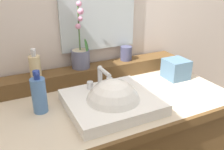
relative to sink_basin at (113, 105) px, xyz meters
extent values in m
cube|color=beige|center=(0.05, 0.09, -0.03)|extent=(1.18, 0.65, 0.04)
cube|color=brown|center=(0.05, -0.23, -0.03)|extent=(1.18, 0.02, 0.04)
cube|color=brown|center=(0.05, 0.35, 0.03)|extent=(1.11, 0.12, 0.08)
cube|color=white|center=(0.00, 0.01, 0.01)|extent=(0.41, 0.38, 0.05)
sphere|color=white|center=(0.00, -0.01, 0.00)|extent=(0.26, 0.26, 0.26)
cylinder|color=silver|center=(0.00, 0.14, 0.08)|extent=(0.02, 0.02, 0.10)
cylinder|color=silver|center=(0.00, 0.09, 0.13)|extent=(0.02, 0.11, 0.02)
sphere|color=silver|center=(0.00, 0.14, 0.13)|extent=(0.03, 0.03, 0.03)
cylinder|color=silver|center=(-0.06, 0.14, 0.05)|extent=(0.03, 0.03, 0.04)
cylinder|color=silver|center=(0.05, 0.14, 0.05)|extent=(0.03, 0.03, 0.04)
cylinder|color=slate|center=(-0.03, 0.36, 0.12)|extent=(0.10, 0.10, 0.10)
cylinder|color=tan|center=(-0.03, 0.36, 0.17)|extent=(0.09, 0.09, 0.01)
cylinder|color=#476B38|center=(-0.03, 0.36, 0.30)|extent=(0.01, 0.01, 0.25)
ellipsoid|color=#387033|center=(0.02, 0.37, 0.19)|extent=(0.03, 0.03, 0.09)
ellipsoid|color=#387033|center=(0.00, 0.33, 0.19)|extent=(0.04, 0.04, 0.08)
sphere|color=pink|center=(-0.04, 0.34, 0.31)|extent=(0.03, 0.03, 0.03)
sphere|color=pink|center=(-0.02, 0.34, 0.35)|extent=(0.03, 0.03, 0.03)
sphere|color=pink|center=(-0.01, 0.35, 0.38)|extent=(0.03, 0.03, 0.03)
sphere|color=pink|center=(-0.02, 0.36, 0.42)|extent=(0.03, 0.03, 0.03)
cylinder|color=#D2B987|center=(-0.28, 0.33, 0.12)|extent=(0.06, 0.06, 0.12)
cylinder|color=silver|center=(-0.28, 0.33, 0.19)|extent=(0.02, 0.02, 0.02)
cylinder|color=silver|center=(-0.28, 0.33, 0.21)|extent=(0.03, 0.03, 0.02)
cylinder|color=silver|center=(-0.28, 0.31, 0.21)|extent=(0.01, 0.03, 0.01)
cylinder|color=#414260|center=(0.27, 0.36, 0.11)|extent=(0.07, 0.07, 0.09)
cylinder|color=#507BB7|center=(-0.31, 0.12, 0.06)|extent=(0.07, 0.07, 0.16)
cylinder|color=navy|center=(-0.31, 0.12, 0.15)|extent=(0.03, 0.03, 0.02)
cylinder|color=navy|center=(-0.31, 0.12, 0.17)|extent=(0.03, 0.03, 0.02)
cylinder|color=navy|center=(-0.31, 0.10, 0.18)|extent=(0.01, 0.04, 0.01)
cube|color=slate|center=(0.50, 0.15, 0.04)|extent=(0.13, 0.13, 0.12)
cube|color=silver|center=(0.11, 0.42, 0.41)|extent=(0.46, 0.02, 0.52)
camera|label=1|loc=(-0.43, -0.87, 0.57)|focal=38.32mm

